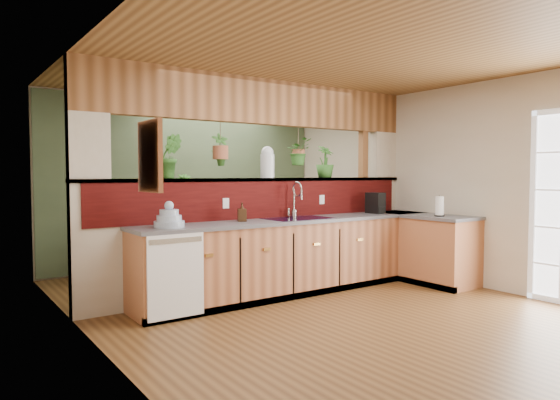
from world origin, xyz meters
TOP-DOWN VIEW (x-y plane):
  - ground at (0.00, 0.00)m, footprint 4.60×7.00m
  - ceiling at (0.00, 0.00)m, footprint 4.60×7.00m
  - wall_back at (0.00, 3.50)m, footprint 4.60×0.02m
  - wall_left at (-2.30, 0.00)m, footprint 0.02×7.00m
  - wall_right at (2.30, 0.00)m, footprint 0.02×7.00m
  - pass_through_partition at (0.03, 1.35)m, footprint 4.60×0.21m
  - pass_through_ledge at (0.00, 1.35)m, footprint 4.60×0.21m
  - header_beam at (0.00, 1.35)m, footprint 4.60×0.15m
  - sage_backwall at (0.00, 3.48)m, footprint 4.55×0.02m
  - countertop at (0.84, 0.87)m, footprint 4.14×1.52m
  - dishwasher at (-1.48, 0.66)m, footprint 0.58×0.03m
  - navy_sink at (0.25, 0.98)m, footprint 0.82×0.50m
  - framed_print at (-2.27, -0.80)m, footprint 0.04×0.35m
  - faucet at (0.32, 1.13)m, footprint 0.20×0.20m
  - dish_stack at (-1.44, 0.91)m, footprint 0.31×0.31m
  - soap_dispenser at (-0.51, 1.03)m, footprint 0.13×0.13m
  - coffee_maker at (1.58, 0.98)m, footprint 0.15×0.26m
  - paper_towel at (1.89, 0.17)m, footprint 0.13×0.13m
  - glass_jar at (0.04, 1.35)m, footprint 0.18×0.18m
  - ledge_plant_left at (-1.24, 1.35)m, footprint 0.32×0.29m
  - ledge_plant_right at (0.98, 1.35)m, footprint 0.28×0.28m
  - hanging_plant_a at (-0.61, 1.35)m, footprint 0.22×0.18m
  - hanging_plant_b at (0.53, 1.35)m, footprint 0.35×0.31m
  - shelving_console at (-0.73, 3.25)m, footprint 1.54×0.93m
  - shelf_plant_a at (-1.30, 3.25)m, footprint 0.23×0.18m
  - shelf_plant_b at (-0.23, 3.25)m, footprint 0.30×0.30m
  - floor_plant at (1.37, 2.37)m, footprint 0.78×0.69m

SIDE VIEW (x-z plane):
  - ground at x=0.00m, z-range -0.01..0.01m
  - floor_plant at x=1.37m, z-range 0.00..0.81m
  - countertop at x=0.84m, z-range 0.00..0.90m
  - dishwasher at x=-1.48m, z-range 0.05..0.87m
  - shelving_console at x=-0.73m, z-range 0.00..1.00m
  - navy_sink at x=0.25m, z-range 0.73..0.91m
  - dish_stack at x=-1.44m, z-range 0.85..1.12m
  - soap_dispenser at x=-0.51m, z-range 0.90..1.11m
  - paper_towel at x=1.89m, z-range 0.89..1.16m
  - coffee_maker at x=1.58m, z-range 0.89..1.17m
  - faucet at x=0.32m, z-range 0.92..1.36m
  - pass_through_partition at x=0.03m, z-range -0.11..2.49m
  - shelf_plant_a at x=-1.30m, z-range 1.00..1.38m
  - shelf_plant_b at x=-0.23m, z-range 1.00..1.44m
  - wall_back at x=0.00m, z-range 0.00..2.60m
  - wall_left at x=-2.30m, z-range 0.00..2.60m
  - wall_right at x=2.30m, z-range 0.00..2.60m
  - sage_backwall at x=0.00m, z-range 0.02..2.58m
  - pass_through_ledge at x=0.00m, z-range 1.35..1.39m
  - framed_print at x=-2.27m, z-range 1.32..1.78m
  - glass_jar at x=0.04m, z-range 1.39..1.78m
  - ledge_plant_right at x=0.98m, z-range 1.39..1.82m
  - ledge_plant_left at x=-1.24m, z-range 1.39..1.88m
  - hanging_plant_a at x=-0.61m, z-range 1.60..2.10m
  - hanging_plant_b at x=0.53m, z-range 1.65..2.11m
  - header_beam at x=0.00m, z-range 2.05..2.60m
  - ceiling at x=0.00m, z-range 2.60..2.60m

